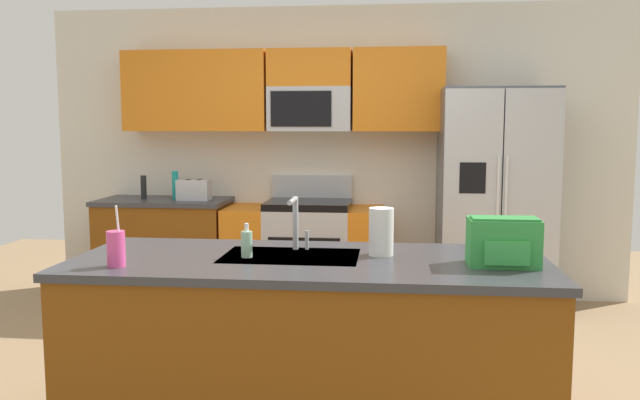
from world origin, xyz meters
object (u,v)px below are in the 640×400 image
object	(u,v)px
refrigerator	(494,201)
sink_faucet	(296,219)
range_oven	(304,253)
toaster	(194,190)
bottle_teal	(175,185)
backpack	(503,241)
drink_cup_pink	(116,249)
paper_towel_roll	(381,232)
pepper_mill	(144,187)
soap_dispenser	(247,244)

from	to	relation	value
refrigerator	sink_faucet	world-z (taller)	refrigerator
range_oven	refrigerator	bearing A→B (deg)	-2.58
toaster	bottle_teal	distance (m)	0.20
refrigerator	backpack	bearing A→B (deg)	-97.96
refrigerator	drink_cup_pink	bearing A→B (deg)	-129.14
toaster	bottle_teal	xyz separation A→B (m)	(-0.19, 0.06, 0.03)
bottle_teal	paper_towel_roll	world-z (taller)	bottle_teal
range_oven	toaster	xyz separation A→B (m)	(-0.96, -0.05, 0.55)
pepper_mill	refrigerator	bearing A→B (deg)	-1.31
range_oven	bottle_teal	distance (m)	1.29
toaster	backpack	distance (m)	3.28
sink_faucet	drink_cup_pink	world-z (taller)	drink_cup_pink
range_oven	bottle_teal	bearing A→B (deg)	179.85
paper_towel_roll	backpack	distance (m)	0.60
pepper_mill	drink_cup_pink	bearing A→B (deg)	-70.97
soap_dispenser	range_oven	bearing A→B (deg)	90.83
bottle_teal	drink_cup_pink	xyz separation A→B (m)	(0.63, -2.67, -0.04)
drink_cup_pink	backpack	xyz separation A→B (m)	(1.78, 0.21, 0.03)
pepper_mill	toaster	bearing A→B (deg)	-5.99
range_oven	bottle_teal	size ratio (longest dim) A/B	5.45
bottle_teal	backpack	xyz separation A→B (m)	(2.41, -2.46, -0.01)
refrigerator	paper_towel_roll	xyz separation A→B (m)	(-0.90, -2.20, 0.09)
sink_faucet	range_oven	bearing A→B (deg)	96.51
toaster	sink_faucet	xyz separation A→B (m)	(1.21, -2.14, 0.08)
bottle_teal	paper_towel_roll	size ratio (longest dim) A/B	1.04
drink_cup_pink	pepper_mill	bearing A→B (deg)	109.03
bottle_teal	drink_cup_pink	size ratio (longest dim) A/B	0.87
backpack	bottle_teal	bearing A→B (deg)	134.44
sink_faucet	soap_dispenser	size ratio (longest dim) A/B	1.66
paper_towel_roll	backpack	size ratio (longest dim) A/B	0.75
sink_faucet	backpack	distance (m)	1.05
drink_cup_pink	paper_towel_roll	world-z (taller)	drink_cup_pink
sink_faucet	backpack	xyz separation A→B (m)	(1.01, -0.26, -0.05)
refrigerator	pepper_mill	distance (m)	3.04
sink_faucet	backpack	size ratio (longest dim) A/B	0.88
paper_towel_roll	refrigerator	bearing A→B (deg)	67.75
toaster	paper_towel_roll	size ratio (longest dim) A/B	1.17
range_oven	toaster	distance (m)	1.11
refrigerator	toaster	xyz separation A→B (m)	(-2.56, 0.02, 0.07)
bottle_teal	drink_cup_pink	distance (m)	2.75
soap_dispenser	backpack	world-z (taller)	backpack
refrigerator	backpack	world-z (taller)	refrigerator
refrigerator	sink_faucet	size ratio (longest dim) A/B	6.56
sink_faucet	drink_cup_pink	distance (m)	0.91
toaster	sink_faucet	size ratio (longest dim) A/B	0.99
sink_faucet	backpack	world-z (taller)	sink_faucet
soap_dispenser	backpack	distance (m)	1.23
pepper_mill	sink_faucet	bearing A→B (deg)	-52.38
bottle_teal	sink_faucet	distance (m)	2.61
bottle_teal	soap_dispenser	bearing A→B (deg)	-63.73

